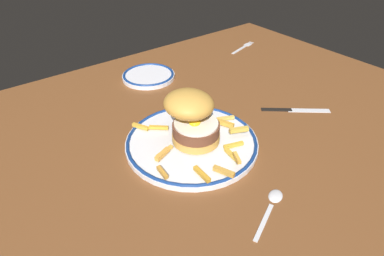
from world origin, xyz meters
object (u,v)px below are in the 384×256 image
Objects in this scene: fork at (243,47)px; spoon at (273,200)px; burger at (192,117)px; side_plate at (149,76)px; dinner_plate at (192,142)px; knife at (290,110)px.

fork is 76.42cm from spoon.
burger reaches higher than side_plate.
burger is 1.15× the size of spoon.
spoon is at bearing -86.49° from dinner_plate.
fork is at bearing 49.25° from spoon.
side_plate is at bearing -179.86° from fork.
spoon is at bearing -86.92° from burger.
side_plate is at bearing 81.59° from spoon.
spoon is at bearing -146.36° from knife.
dinner_plate is at bearing -145.65° from fork.
burger reaches higher than fork.
knife is (29.27, -4.37, -7.19)cm from burger.
fork is at bearing 34.30° from burger.
side_plate reaches higher than knife.
fork is at bearing 0.14° from side_plate.
spoon is (-49.89, -57.90, 0.18)cm from fork.
dinner_plate is at bearing -105.90° from side_plate.
knife is at bearing -119.11° from fork.
burger is at bearing 47.22° from dinner_plate.
burger reaches higher than spoon.
spoon is (-8.55, -57.80, -0.48)cm from side_plate.
dinner_plate is at bearing -132.78° from burger.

